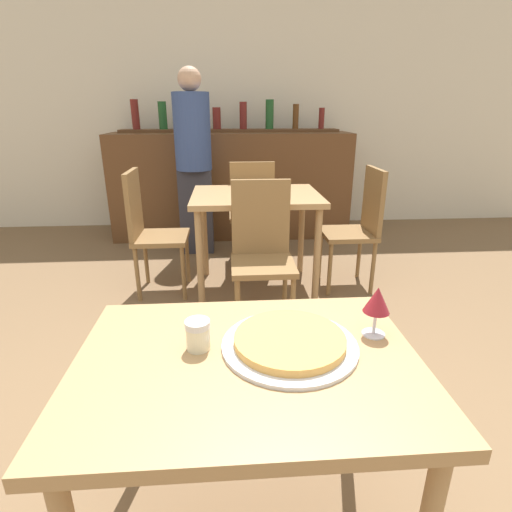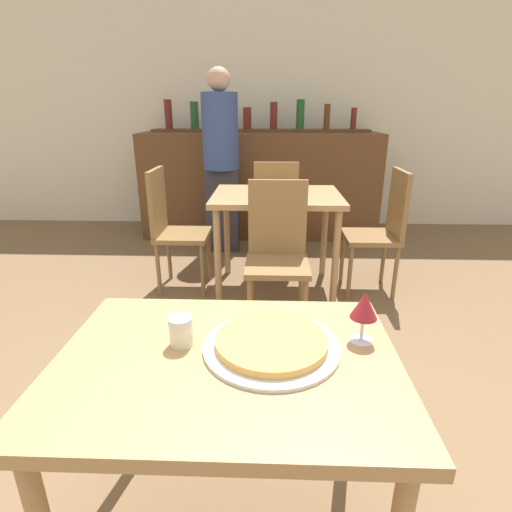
% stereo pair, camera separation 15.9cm
% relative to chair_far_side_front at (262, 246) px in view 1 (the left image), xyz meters
% --- Properties ---
extents(wall_back, '(8.00, 0.05, 2.80)m').
position_rel_chair_far_side_front_xyz_m(wall_back, '(-0.17, 2.57, 0.86)').
color(wall_back, silver).
rests_on(wall_back, ground_plane).
extents(dining_table_near, '(0.97, 0.71, 0.72)m').
position_rel_chair_far_side_front_xyz_m(dining_table_near, '(-0.17, -1.48, 0.09)').
color(dining_table_near, '#A87F51').
rests_on(dining_table_near, ground_plane).
extents(dining_table_far, '(0.96, 0.75, 0.78)m').
position_rel_chair_far_side_front_xyz_m(dining_table_far, '(-0.00, 0.54, 0.14)').
color(dining_table_far, '#A87F51').
rests_on(dining_table_far, ground_plane).
extents(bar_counter, '(2.60, 0.56, 1.14)m').
position_rel_chair_far_side_front_xyz_m(bar_counter, '(-0.17, 2.06, 0.02)').
color(bar_counter, brown).
rests_on(bar_counter, ground_plane).
extents(bar_back_shelf, '(2.39, 0.24, 0.34)m').
position_rel_chair_far_side_front_xyz_m(bar_back_shelf, '(-0.22, 2.20, 0.68)').
color(bar_back_shelf, brown).
rests_on(bar_back_shelf, bar_counter).
extents(chair_far_side_front, '(0.40, 0.40, 0.96)m').
position_rel_chair_far_side_front_xyz_m(chair_far_side_front, '(0.00, 0.00, 0.00)').
color(chair_far_side_front, olive).
rests_on(chair_far_side_front, ground_plane).
extents(chair_far_side_back, '(0.40, 0.40, 0.96)m').
position_rel_chair_far_side_front_xyz_m(chair_far_side_back, '(-0.00, 1.08, 0.00)').
color(chair_far_side_back, olive).
rests_on(chair_far_side_back, ground_plane).
extents(chair_far_side_left, '(0.40, 0.40, 0.96)m').
position_rel_chair_far_side_front_xyz_m(chair_far_side_left, '(-0.81, 0.54, 0.00)').
color(chair_far_side_left, olive).
rests_on(chair_far_side_left, ground_plane).
extents(chair_far_side_right, '(0.40, 0.40, 0.96)m').
position_rel_chair_far_side_front_xyz_m(chair_far_side_right, '(0.81, 0.54, 0.00)').
color(chair_far_side_right, olive).
rests_on(chair_far_side_right, ground_plane).
extents(pizza_tray, '(0.40, 0.40, 0.04)m').
position_rel_chair_far_side_front_xyz_m(pizza_tray, '(-0.04, -1.43, 0.20)').
color(pizza_tray, silver).
rests_on(pizza_tray, dining_table_near).
extents(cheese_shaker, '(0.07, 0.07, 0.09)m').
position_rel_chair_far_side_front_xyz_m(cheese_shaker, '(-0.31, -1.42, 0.23)').
color(cheese_shaker, beige).
rests_on(cheese_shaker, dining_table_near).
extents(person_standing, '(0.34, 0.34, 1.73)m').
position_rel_chair_far_side_front_xyz_m(person_standing, '(-0.53, 1.48, 0.40)').
color(person_standing, '#2D2D38').
rests_on(person_standing, ground_plane).
extents(wine_glass, '(0.08, 0.08, 0.16)m').
position_rel_chair_far_side_front_xyz_m(wine_glass, '(0.23, -1.38, 0.29)').
color(wine_glass, silver).
rests_on(wine_glass, dining_table_near).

